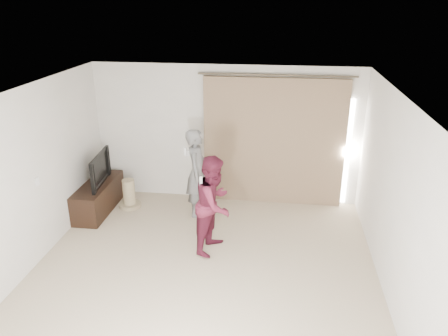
{
  "coord_description": "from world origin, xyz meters",
  "views": [
    {
      "loc": [
        1.01,
        -5.05,
        3.74
      ],
      "look_at": [
        0.17,
        1.2,
        1.24
      ],
      "focal_mm": 35.0,
      "sensor_mm": 36.0,
      "label": 1
    }
  ],
  "objects_px": {
    "tv_console": "(98,197)",
    "person_woman": "(214,204)",
    "tv": "(95,169)",
    "person_man": "(197,173)"
  },
  "relations": [
    {
      "from": "tv_console",
      "to": "person_woman",
      "type": "xyz_separation_m",
      "value": [
        2.33,
        -1.01,
        0.51
      ]
    },
    {
      "from": "tv_console",
      "to": "tv",
      "type": "height_order",
      "value": "tv"
    },
    {
      "from": "tv_console",
      "to": "person_woman",
      "type": "distance_m",
      "value": 2.59
    },
    {
      "from": "person_man",
      "to": "person_woman",
      "type": "bearing_deg",
      "value": -66.94
    },
    {
      "from": "person_man",
      "to": "person_woman",
      "type": "distance_m",
      "value": 1.25
    },
    {
      "from": "tv_console",
      "to": "person_woman",
      "type": "bearing_deg",
      "value": -23.46
    },
    {
      "from": "tv",
      "to": "person_man",
      "type": "height_order",
      "value": "person_man"
    },
    {
      "from": "person_man",
      "to": "person_woman",
      "type": "xyz_separation_m",
      "value": [
        0.49,
        -1.15,
        -0.03
      ]
    },
    {
      "from": "tv_console",
      "to": "tv",
      "type": "distance_m",
      "value": 0.56
    },
    {
      "from": "person_man",
      "to": "person_woman",
      "type": "relative_size",
      "value": 1.03
    }
  ]
}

